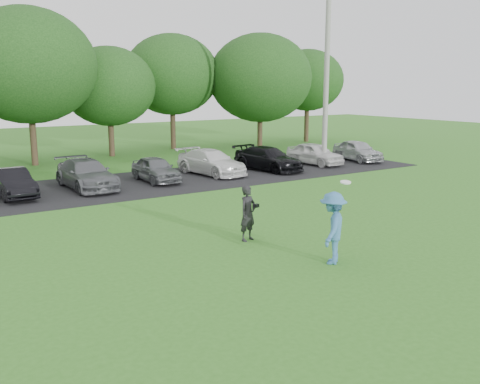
{
  "coord_description": "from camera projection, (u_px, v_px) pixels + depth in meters",
  "views": [
    {
      "loc": [
        -8.61,
        -9.71,
        4.49
      ],
      "look_at": [
        0.0,
        3.5,
        1.3
      ],
      "focal_mm": 40.0,
      "sensor_mm": 36.0,
      "label": 1
    }
  ],
  "objects": [
    {
      "name": "frisbee_player",
      "position": [
        333.0,
        228.0,
        13.5
      ],
      "size": [
        1.36,
        1.28,
        2.13
      ],
      "color": "teal",
      "rests_on": "ground"
    },
    {
      "name": "ground",
      "position": [
        316.0,
        265.0,
        13.47
      ],
      "size": [
        100.0,
        100.0,
        0.0
      ],
      "primitive_type": "plane",
      "color": "#337120",
      "rests_on": "ground"
    },
    {
      "name": "camera_bystander",
      "position": [
        248.0,
        213.0,
        15.49
      ],
      "size": [
        0.68,
        0.54,
        1.63
      ],
      "color": "black",
      "rests_on": "ground"
    },
    {
      "name": "parking_lot",
      "position": [
        125.0,
        185.0,
        24.14
      ],
      "size": [
        32.0,
        6.5,
        0.03
      ],
      "primitive_type": "cube",
      "color": "black",
      "rests_on": "ground"
    },
    {
      "name": "parked_cars",
      "position": [
        128.0,
        171.0,
        24.12
      ],
      "size": [
        30.66,
        4.89,
        1.25
      ],
      "color": "black",
      "rests_on": "parking_lot"
    },
    {
      "name": "tree_row",
      "position": [
        86.0,
        77.0,
        32.0
      ],
      "size": [
        42.39,
        9.85,
        8.64
      ],
      "color": "#38281C",
      "rests_on": "ground"
    },
    {
      "name": "utility_pole",
      "position": [
        327.0,
        71.0,
        28.71
      ],
      "size": [
        0.28,
        0.28,
        10.38
      ],
      "primitive_type": "cylinder",
      "color": "gray",
      "rests_on": "ground"
    }
  ]
}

